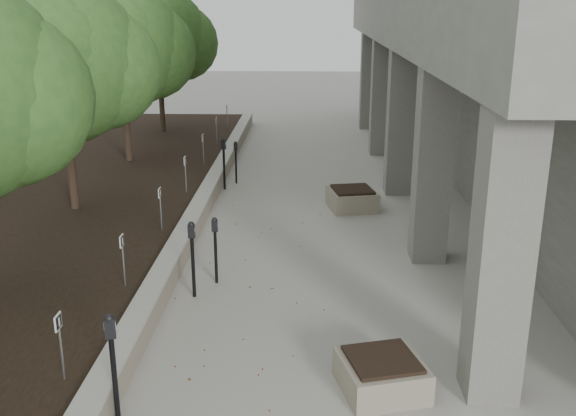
# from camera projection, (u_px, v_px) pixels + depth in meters

# --- Properties ---
(retaining_wall) EXTENTS (0.39, 26.00, 0.50)m
(retaining_wall) POSITION_uv_depth(u_px,v_px,m) (203.00, 203.00, 16.83)
(retaining_wall) COLOR #A29581
(retaining_wall) RESTS_ON ground
(planting_bed) EXTENTS (7.00, 26.00, 0.40)m
(planting_bed) POSITION_uv_depth(u_px,v_px,m) (63.00, 203.00, 16.95)
(planting_bed) COLOR black
(planting_bed) RESTS_ON ground
(crabapple_tree_3) EXTENTS (4.60, 4.00, 5.44)m
(crabapple_tree_3) POSITION_uv_depth(u_px,v_px,m) (64.00, 96.00, 15.10)
(crabapple_tree_3) COLOR #315D23
(crabapple_tree_3) RESTS_ON planting_bed
(crabapple_tree_4) EXTENTS (4.60, 4.00, 5.44)m
(crabapple_tree_4) POSITION_uv_depth(u_px,v_px,m) (123.00, 73.00, 19.86)
(crabapple_tree_4) COLOR #315D23
(crabapple_tree_4) RESTS_ON planting_bed
(crabapple_tree_5) EXTENTS (4.60, 4.00, 5.44)m
(crabapple_tree_5) POSITION_uv_depth(u_px,v_px,m) (159.00, 60.00, 24.62)
(crabapple_tree_5) COLOR #315D23
(crabapple_tree_5) RESTS_ON planting_bed
(parking_sign_2) EXTENTS (0.04, 0.22, 0.96)m
(parking_sign_2) POSITION_uv_depth(u_px,v_px,m) (61.00, 347.00, 8.55)
(parking_sign_2) COLOR black
(parking_sign_2) RESTS_ON planting_bed
(parking_sign_3) EXTENTS (0.04, 0.22, 0.96)m
(parking_sign_3) POSITION_uv_depth(u_px,v_px,m) (123.00, 261.00, 11.41)
(parking_sign_3) COLOR black
(parking_sign_3) RESTS_ON planting_bed
(parking_sign_4) EXTENTS (0.04, 0.22, 0.96)m
(parking_sign_4) POSITION_uv_depth(u_px,v_px,m) (161.00, 209.00, 14.27)
(parking_sign_4) COLOR black
(parking_sign_4) RESTS_ON planting_bed
(parking_sign_5) EXTENTS (0.04, 0.22, 0.96)m
(parking_sign_5) POSITION_uv_depth(u_px,v_px,m) (186.00, 174.00, 17.13)
(parking_sign_5) COLOR black
(parking_sign_5) RESTS_ON planting_bed
(parking_sign_6) EXTENTS (0.04, 0.22, 0.96)m
(parking_sign_6) POSITION_uv_depth(u_px,v_px,m) (203.00, 150.00, 19.99)
(parking_sign_6) COLOR black
(parking_sign_6) RESTS_ON planting_bed
(parking_sign_7) EXTENTS (0.04, 0.22, 0.96)m
(parking_sign_7) POSITION_uv_depth(u_px,v_px,m) (217.00, 131.00, 22.84)
(parking_sign_7) COLOR black
(parking_sign_7) RESTS_ON planting_bed
(parking_sign_8) EXTENTS (0.04, 0.22, 0.96)m
(parking_sign_8) POSITION_uv_depth(u_px,v_px,m) (227.00, 117.00, 25.70)
(parking_sign_8) COLOR black
(parking_sign_8) RESTS_ON planting_bed
(parking_meter_1) EXTENTS (0.18, 0.15, 1.57)m
(parking_meter_1) POSITION_uv_depth(u_px,v_px,m) (114.00, 370.00, 8.20)
(parking_meter_1) COLOR black
(parking_meter_1) RESTS_ON ground
(parking_meter_2) EXTENTS (0.13, 0.10, 1.34)m
(parking_meter_2) POSITION_uv_depth(u_px,v_px,m) (216.00, 250.00, 12.46)
(parking_meter_2) COLOR black
(parking_meter_2) RESTS_ON ground
(parking_meter_3) EXTENTS (0.15, 0.10, 1.47)m
(parking_meter_3) POSITION_uv_depth(u_px,v_px,m) (193.00, 260.00, 11.85)
(parking_meter_3) COLOR black
(parking_meter_3) RESTS_ON ground
(parking_meter_4) EXTENTS (0.17, 0.14, 1.51)m
(parking_meter_4) POSITION_uv_depth(u_px,v_px,m) (224.00, 164.00, 18.73)
(parking_meter_4) COLOR black
(parking_meter_4) RESTS_ON ground
(parking_meter_5) EXTENTS (0.13, 0.10, 1.28)m
(parking_meter_5) POSITION_uv_depth(u_px,v_px,m) (236.00, 162.00, 19.39)
(parking_meter_5) COLOR black
(parking_meter_5) RESTS_ON ground
(planter_front) EXTENTS (1.34, 1.34, 0.51)m
(planter_front) POSITION_uv_depth(u_px,v_px,m) (382.00, 374.00, 9.09)
(planter_front) COLOR #A29581
(planter_front) RESTS_ON ground
(planter_back) EXTENTS (1.38, 1.38, 0.55)m
(planter_back) POSITION_uv_depth(u_px,v_px,m) (352.00, 198.00, 17.12)
(planter_back) COLOR #A29581
(planter_back) RESTS_ON ground
(berry_scatter) EXTENTS (3.30, 14.10, 0.02)m
(berry_scatter) POSITION_uv_depth(u_px,v_px,m) (259.00, 274.00, 13.03)
(berry_scatter) COLOR maroon
(berry_scatter) RESTS_ON ground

